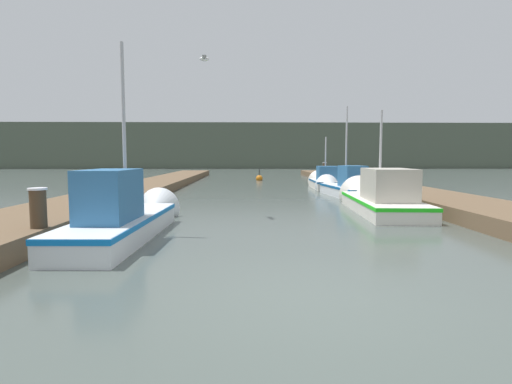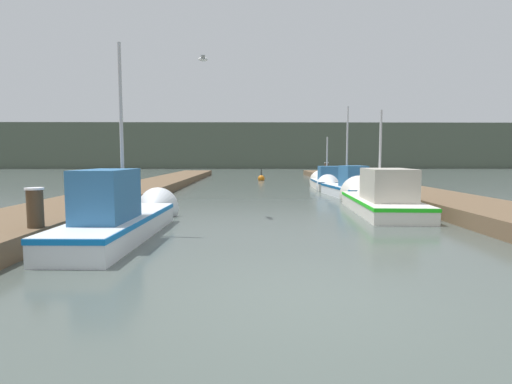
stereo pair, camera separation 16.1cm
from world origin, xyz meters
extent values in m
plane|color=#47514C|center=(0.00, 0.00, 0.00)|extent=(200.00, 200.00, 0.00)
cube|color=brown|center=(-6.07, 16.00, 0.22)|extent=(2.73, 40.00, 0.43)
cube|color=brown|center=(6.07, 16.00, 0.22)|extent=(2.73, 40.00, 0.43)
cube|color=#4C5647|center=(0.00, 63.80, 3.49)|extent=(120.00, 16.00, 6.99)
cube|color=silver|center=(-3.62, 3.86, 0.25)|extent=(1.44, 4.90, 0.51)
cube|color=blue|center=(-3.62, 3.86, 0.45)|extent=(1.47, 4.93, 0.10)
cone|color=silver|center=(-3.55, 6.78, 0.25)|extent=(1.27, 1.01, 1.25)
cube|color=#2D6699|center=(-3.64, 3.25, 1.03)|extent=(0.95, 1.65, 1.04)
cylinder|color=#B2B2B7|center=(-3.61, 4.22, 2.42)|extent=(0.08, 0.08, 3.81)
cube|color=silver|center=(3.53, 7.88, 0.24)|extent=(2.03, 5.17, 0.47)
cube|color=#20D01C|center=(3.53, 7.88, 0.41)|extent=(2.06, 5.20, 0.10)
cone|color=silver|center=(3.72, 10.91, 0.24)|extent=(1.68, 1.09, 1.62)
cube|color=#B2AD9E|center=(3.49, 7.25, 0.96)|extent=(1.41, 2.10, 0.97)
cylinder|color=#B2B2B7|center=(3.55, 8.26, 1.90)|extent=(0.08, 0.08, 2.86)
cube|color=silver|center=(3.72, 13.06, 0.25)|extent=(1.74, 4.53, 0.49)
cube|color=#0C5191|center=(3.72, 13.06, 0.43)|extent=(1.77, 4.56, 0.10)
cone|color=silver|center=(3.47, 15.82, 0.25)|extent=(1.37, 1.22, 1.27)
cube|color=#2D6699|center=(3.78, 12.51, 0.95)|extent=(1.05, 1.36, 0.93)
cylinder|color=#B2B2B7|center=(3.69, 13.39, 2.29)|extent=(0.08, 0.08, 3.59)
cube|color=silver|center=(3.67, 17.80, 0.25)|extent=(1.62, 3.87, 0.49)
cube|color=#235D93|center=(3.67, 17.80, 0.43)|extent=(1.65, 3.90, 0.10)
cone|color=silver|center=(3.75, 20.14, 0.25)|extent=(1.44, 0.91, 1.42)
cube|color=#2D6699|center=(3.65, 17.32, 0.89)|extent=(1.14, 1.30, 0.80)
cylinder|color=#B2B2B7|center=(3.68, 18.09, 1.72)|extent=(0.08, 0.08, 2.45)
cylinder|color=#473523|center=(-4.89, 2.88, 0.58)|extent=(0.30, 0.30, 1.17)
cylinder|color=silver|center=(-4.89, 2.88, 1.19)|extent=(0.35, 0.35, 0.04)
cylinder|color=#473523|center=(4.58, 22.93, 0.69)|extent=(0.28, 0.28, 1.38)
cylinder|color=silver|center=(4.58, 22.93, 1.40)|extent=(0.32, 0.32, 0.04)
sphere|color=#BF6513|center=(0.10, 25.75, 0.14)|extent=(0.52, 0.52, 0.52)
cylinder|color=black|center=(0.10, 25.75, 0.65)|extent=(0.06, 0.06, 0.50)
ellipsoid|color=white|center=(-2.10, 7.09, 4.65)|extent=(0.29, 0.17, 0.12)
cube|color=gray|center=(-2.11, 7.23, 4.67)|extent=(0.15, 0.28, 0.07)
cube|color=gray|center=(-2.08, 6.96, 4.67)|extent=(0.15, 0.28, 0.07)
camera|label=1|loc=(-0.87, -4.85, 1.80)|focal=28.00mm
camera|label=2|loc=(-0.71, -4.85, 1.80)|focal=28.00mm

